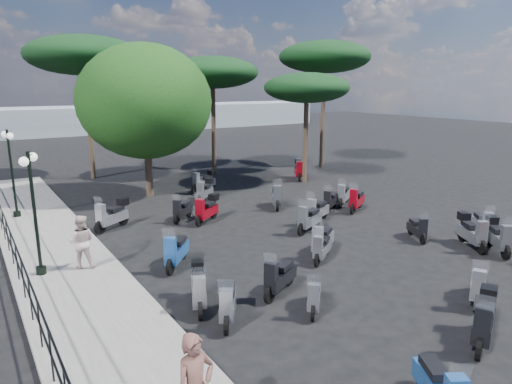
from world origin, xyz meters
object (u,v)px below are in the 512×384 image
scooter_12 (484,321)px  scooter_28 (298,170)px  scooter_11 (205,191)px  scooter_15 (309,219)px  pine_2 (83,56)px  lamp_post_2 (11,168)px  scooter_20 (418,229)px  scooter_17 (204,182)px  pedestrian_far (81,242)px  scooter_2 (199,289)px  scooter_14 (322,248)px  lamp_post_1 (34,206)px  scooter_19 (472,233)px  scooter_16 (277,197)px  scooter_4 (112,216)px  scooter_10 (207,210)px  scooter_13 (478,285)px  scooter_7 (279,278)px  scooter_9 (322,241)px  scooter_1 (228,304)px  scooter_21 (330,201)px  pine_3 (307,88)px  pine_0 (213,73)px  scooter_26 (343,195)px  scooter_8 (314,296)px  broadleaf_tree (145,102)px  scooter_25 (498,237)px  scooter_22 (317,211)px  scooter_27 (356,201)px  scooter_3 (176,252)px  scooter_24 (482,224)px  scooter_5 (182,210)px  pine_1 (325,57)px

scooter_12 → scooter_28: size_ratio=1.03×
scooter_11 → scooter_15: bearing=149.9°
pine_2 → lamp_post_2: bearing=-124.2°
scooter_20 → scooter_17: bearing=-46.1°
pedestrian_far → scooter_2: size_ratio=1.02×
scooter_17 → scooter_14: bearing=153.2°
scooter_15 → lamp_post_1: bearing=61.2°
scooter_2 → scooter_19: 10.03m
scooter_16 → scooter_4: bearing=25.1°
scooter_4 → scooter_15: size_ratio=0.98×
scooter_10 → scooter_13: (2.68, -10.25, -0.05)m
scooter_7 → lamp_post_2: bearing=-4.7°
scooter_9 → scooter_13: 4.96m
pedestrian_far → scooter_11: pedestrian_far is taller
scooter_13 → scooter_1: bearing=35.8°
scooter_17 → scooter_21: 7.17m
pedestrian_far → scooter_10: pedestrian_far is taller
scooter_1 → scooter_19: bearing=-147.8°
scooter_19 → pine_3: pine_3 is taller
scooter_10 → pine_0: size_ratio=0.21×
scooter_4 → pine_2: 12.74m
pine_2 → scooter_12: bearing=-83.8°
scooter_11 → scooter_28: bearing=-117.5°
scooter_4 → scooter_26: scooter_4 is taller
scooter_8 → scooter_28: bearing=-83.7°
scooter_12 → pine_0: (4.27, 20.57, 5.71)m
broadleaf_tree → scooter_25: bearing=-63.5°
scooter_15 → pine_2: 17.17m
scooter_25 → scooter_26: 7.46m
scooter_12 → scooter_19: (5.48, 3.73, -0.00)m
scooter_22 → scooter_25: bearing=-176.6°
scooter_21 → scooter_27: size_ratio=0.90×
scooter_1 → scooter_21: 10.75m
scooter_3 → scooter_27: 9.54m
scooter_28 → scooter_24: bearing=119.3°
scooter_15 → scooter_22: same height
scooter_5 → scooter_20: size_ratio=0.96×
scooter_28 → scooter_11: bearing=46.7°
lamp_post_1 → scooter_15: (9.41, -0.87, -1.73)m
scooter_7 → pine_1: 21.19m
scooter_11 → scooter_19: bearing=163.1°
scooter_22 → scooter_25: 6.63m
scooter_4 → scooter_17: scooter_4 is taller
scooter_15 → scooter_10: bearing=16.3°
scooter_16 → scooter_1: bearing=80.5°
scooter_15 → pine_0: 13.87m
scooter_13 → scooter_5: bearing=-12.8°
scooter_5 → scooter_12: (1.67, -12.23, 0.10)m
scooter_3 → scooter_14: bearing=-165.7°
scooter_1 → scooter_5: scooter_1 is taller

